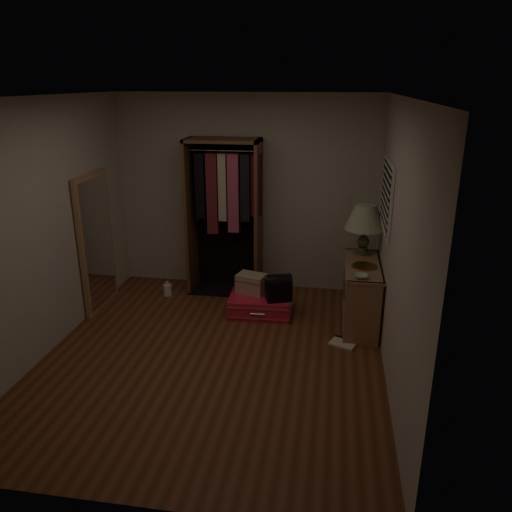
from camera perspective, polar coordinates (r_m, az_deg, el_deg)
name	(u,v)px	position (r m, az deg, el deg)	size (l,w,h in m)	color
ground	(214,356)	(5.36, -4.87, -11.30)	(4.00, 4.00, 0.00)	brown
room_walls	(218,217)	(4.80, -4.38, 4.47)	(3.52, 4.02, 2.60)	beige
console_bookshelf	(361,292)	(6.00, 11.92, -4.02)	(0.42, 1.12, 0.75)	#986A49
open_wardrobe	(226,204)	(6.57, -3.41, 6.00)	(0.97, 0.50, 2.05)	brown
floor_mirror	(96,242)	(6.45, -17.78, 1.50)	(0.06, 0.80, 1.70)	tan
pink_suitcase	(260,304)	(6.20, 0.48, -5.56)	(0.79, 0.58, 0.23)	red
train_case	(252,283)	(6.20, -0.51, -3.13)	(0.41, 0.33, 0.26)	tan
black_bag	(279,287)	(5.98, 2.59, -3.55)	(0.35, 0.28, 0.33)	black
table_lamp	(365,218)	(6.07, 12.35, 4.22)	(0.50, 0.50, 0.60)	#425127
brass_tray	(364,266)	(5.75, 12.25, -1.14)	(0.28, 0.28, 0.02)	#B57E45
ceramic_bowl	(361,276)	(5.41, 11.89, -2.30)	(0.15, 0.15, 0.04)	#ABCBA9
white_jug	(168,290)	(6.81, -10.07, -3.80)	(0.12, 0.12, 0.19)	white
floor_book	(344,342)	(5.65, 10.01, -9.69)	(0.33, 0.30, 0.03)	#EEE5C8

